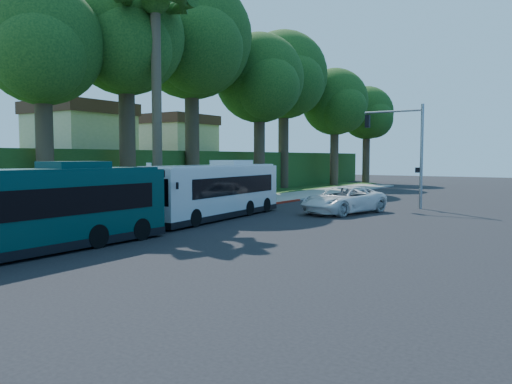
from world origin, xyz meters
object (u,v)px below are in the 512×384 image
Objects in this scene: white_bus at (216,190)px; teal_bus at (34,209)px; pickup at (344,200)px; bus_shelter at (153,185)px.

white_bus is 11.87m from teal_bus.
pickup is at bearing 77.41° from teal_bus.
bus_shelter is 0.29× the size of teal_bus.
bus_shelter is 0.53× the size of pickup.
bus_shelter is at bearing -125.43° from pickup.
white_bus is 1.01× the size of teal_bus.
teal_bus is 1.85× the size of pickup.
teal_bus reaches higher than bus_shelter.
teal_bus is (0.93, -11.83, 0.01)m from white_bus.
white_bus reaches higher than bus_shelter.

